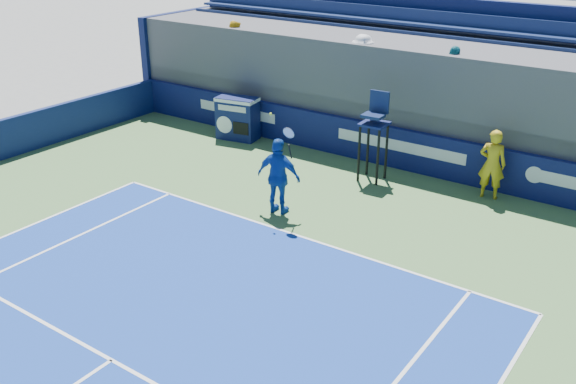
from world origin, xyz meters
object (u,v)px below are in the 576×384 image
Objects in this scene: umpire_chair at (375,127)px; tennis_player at (279,176)px; ball_person at (492,164)px; match_clock at (238,117)px.

tennis_player reaches higher than umpire_chair.
umpire_chair is at bearing 2.18° from ball_person.
ball_person is at bearing 0.72° from match_clock.
tennis_player is (-3.92, -3.90, 0.04)m from ball_person.
match_clock is (-8.33, -0.10, -0.19)m from ball_person.
ball_person is 1.29× the size of match_clock.
match_clock is at bearing 173.97° from umpire_chair.
tennis_player reaches higher than ball_person.
umpire_chair reaches higher than match_clock.
match_clock is at bearing -9.24° from ball_person.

